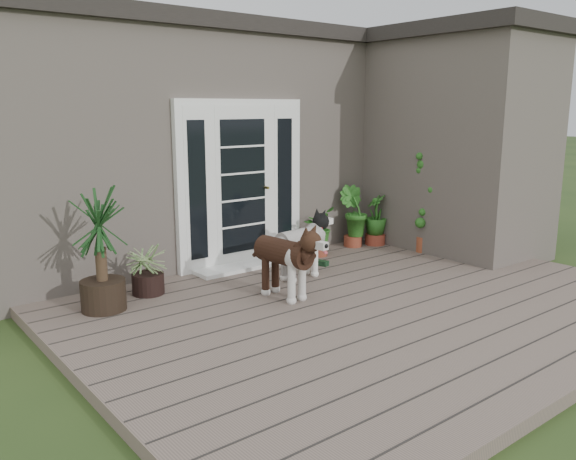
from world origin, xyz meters
TOP-DOWN VIEW (x-y plane):
  - deck at (0.00, 0.40)m, footprint 6.20×4.60m
  - house_main at (0.00, 4.65)m, footprint 7.40×4.00m
  - roof_main at (0.00, 4.65)m, footprint 7.60×4.20m
  - house_wing at (2.90, 1.50)m, footprint 1.60×2.40m
  - roof_wing at (2.90, 1.50)m, footprint 1.80×2.60m
  - door_unit at (-0.20, 2.60)m, footprint 1.90×0.14m
  - door_step at (-0.20, 2.40)m, footprint 1.60×0.40m
  - brindle_dog at (-0.66, 1.12)m, footprint 0.48×0.93m
  - white_dog at (-0.05, 1.58)m, footprint 0.88×0.45m
  - spider_plant at (-1.77, 2.17)m, footprint 0.62×0.62m
  - yucca at (-2.35, 1.96)m, footprint 0.95×0.95m
  - herb_a at (0.86, 2.26)m, footprint 0.66×0.66m
  - herb_b at (1.63, 2.37)m, footprint 0.63×0.63m
  - herb_c at (1.98, 2.24)m, footprint 0.55×0.55m
  - sapling at (2.24, 1.49)m, footprint 0.59×0.59m
  - clog_left at (0.54, 1.88)m, footprint 0.21×0.30m
  - clog_right at (0.69, 2.28)m, footprint 0.28×0.37m

SIDE VIEW (x-z plane):
  - deck at x=0.00m, z-range 0.00..0.12m
  - door_step at x=-0.20m, z-range 0.12..0.17m
  - clog_left at x=0.54m, z-range 0.12..0.20m
  - clog_right at x=0.69m, z-range 0.12..0.22m
  - herb_a at x=0.86m, z-range 0.12..0.72m
  - herb_c at x=1.98m, z-range 0.12..0.75m
  - spider_plant at x=-1.77m, z-range 0.12..0.75m
  - herb_b at x=1.63m, z-range 0.12..0.81m
  - white_dog at x=-0.05m, z-range 0.12..0.82m
  - brindle_dog at x=-0.66m, z-range 0.12..0.87m
  - yucca at x=-2.35m, z-range 0.12..1.37m
  - sapling at x=2.24m, z-range 0.12..1.71m
  - door_unit at x=-0.20m, z-range 0.12..2.27m
  - house_main at x=0.00m, z-range 0.00..3.10m
  - house_wing at x=2.90m, z-range 0.00..3.10m
  - roof_main at x=0.00m, z-range 3.10..3.30m
  - roof_wing at x=2.90m, z-range 3.10..3.30m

